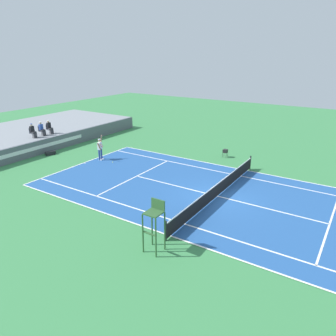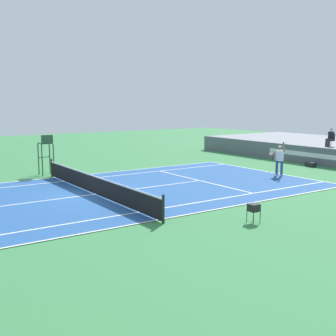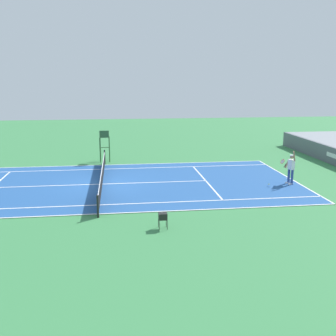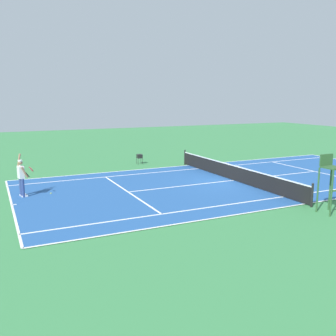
{
  "view_description": "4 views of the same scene",
  "coord_description": "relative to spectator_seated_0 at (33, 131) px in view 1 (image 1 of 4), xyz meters",
  "views": [
    {
      "loc": [
        -16.98,
        -7.23,
        8.49
      ],
      "look_at": [
        0.41,
        3.96,
        1.0
      ],
      "focal_mm": 34.12,
      "sensor_mm": 36.0,
      "label": 1
    },
    {
      "loc": [
        18.5,
        -8.33,
        4.35
      ],
      "look_at": [
        0.41,
        3.96,
        1.0
      ],
      "focal_mm": 45.82,
      "sensor_mm": 36.0,
      "label": 2
    },
    {
      "loc": [
        23.6,
        0.98,
        6.27
      ],
      "look_at": [
        0.41,
        3.96,
        1.0
      ],
      "focal_mm": 42.5,
      "sensor_mm": 36.0,
      "label": 3
    },
    {
      "loc": [
        -17.72,
        12.57,
        4.72
      ],
      "look_at": [
        0.41,
        3.96,
        1.0
      ],
      "focal_mm": 40.48,
      "sensor_mm": 36.0,
      "label": 4
    }
  ],
  "objects": [
    {
      "name": "spectator_seated_1",
      "position": [
        0.94,
        0.0,
        0.0
      ],
      "size": [
        0.44,
        0.6,
        1.27
      ],
      "color": "#474C56",
      "rests_on": "bleacher_platform"
    },
    {
      "name": "ball_hopper",
      "position": [
        7.7,
        -15.31,
        -1.32
      ],
      "size": [
        0.36,
        0.36,
        0.7
      ],
      "color": "black",
      "rests_on": "ground"
    },
    {
      "name": "tennis_ball",
      "position": [
        1.39,
        -8.12,
        -1.85
      ],
      "size": [
        0.07,
        0.07,
        0.07
      ],
      "primitive_type": "sphere",
      "color": "#D1E533",
      "rests_on": "ground"
    },
    {
      "name": "net",
      "position": [
        0.02,
        -18.11,
        -1.37
      ],
      "size": [
        11.98,
        0.1,
        1.07
      ],
      "color": "black",
      "rests_on": "ground"
    },
    {
      "name": "tennis_player",
      "position": [
        1.39,
        -6.8,
        -0.89
      ],
      "size": [
        0.74,
        0.74,
        2.08
      ],
      "color": "navy",
      "rests_on": "ground"
    },
    {
      "name": "bleacher_platform",
      "position": [
        0.02,
        3.81,
        -1.25
      ],
      "size": [
        24.88,
        9.81,
        1.28
      ],
      "primitive_type": "cube",
      "color": "gray",
      "rests_on": "ground"
    },
    {
      "name": "equipment_bag",
      "position": [
        0.02,
        -2.07,
        -1.73
      ],
      "size": [
        0.95,
        0.55,
        0.32
      ],
      "color": "black",
      "rests_on": "ground"
    },
    {
      "name": "spectator_seated_2",
      "position": [
        1.8,
        0.0,
        0.0
      ],
      "size": [
        0.44,
        0.6,
        1.27
      ],
      "color": "#474C56",
      "rests_on": "bleacher_platform"
    },
    {
      "name": "court",
      "position": [
        0.02,
        -18.11,
        -1.88
      ],
      "size": [
        11.08,
        23.88,
        0.03
      ],
      "color": "#235193",
      "rests_on": "ground"
    },
    {
      "name": "spectator_seated_0",
      "position": [
        0.0,
        0.0,
        0.0
      ],
      "size": [
        0.44,
        0.6,
        1.27
      ],
      "color": "#474C56",
      "rests_on": "bleacher_platform"
    },
    {
      "name": "ground_plane",
      "position": [
        0.02,
        -18.11,
        -1.89
      ],
      "size": [
        80.0,
        80.0,
        0.0
      ],
      "primitive_type": "plane",
      "color": "#387F47"
    },
    {
      "name": "umpire_chair",
      "position": [
        -6.82,
        -18.11,
        -0.33
      ],
      "size": [
        0.77,
        0.77,
        2.44
      ],
      "color": "#2D562D",
      "rests_on": "ground"
    },
    {
      "name": "barrier_wall",
      "position": [
        0.02,
        -1.22,
        -1.25
      ],
      "size": [
        24.88,
        0.25,
        1.28
      ],
      "color": "#565B66",
      "rests_on": "ground"
    }
  ]
}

